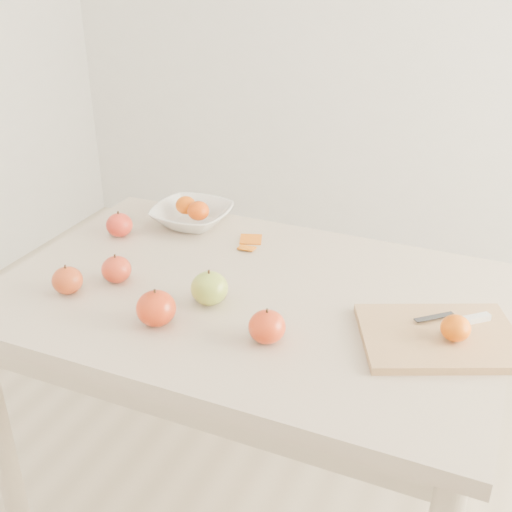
% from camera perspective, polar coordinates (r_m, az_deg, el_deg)
% --- Properties ---
extents(ground, '(3.50, 3.50, 0.00)m').
position_cam_1_polar(ground, '(2.03, -0.60, -21.70)').
color(ground, '#C6B293').
rests_on(ground, ground).
extents(table, '(1.20, 0.80, 0.75)m').
position_cam_1_polar(table, '(1.60, -0.72, -6.15)').
color(table, '#C2AD93').
rests_on(table, ground).
extents(cutting_board, '(0.39, 0.35, 0.02)m').
position_cam_1_polar(cutting_board, '(1.42, 15.97, -6.93)').
color(cutting_board, '#A98254').
rests_on(cutting_board, table).
extents(board_tangerine, '(0.06, 0.06, 0.05)m').
position_cam_1_polar(board_tangerine, '(1.39, 17.32, -6.13)').
color(board_tangerine, '#C84607').
rests_on(board_tangerine, cutting_board).
extents(fruit_bowl, '(0.22, 0.22, 0.05)m').
position_cam_1_polar(fruit_bowl, '(1.89, -5.71, 3.58)').
color(fruit_bowl, white).
rests_on(fruit_bowl, table).
extents(bowl_tangerine_near, '(0.06, 0.06, 0.05)m').
position_cam_1_polar(bowl_tangerine_near, '(1.90, -6.26, 4.52)').
color(bowl_tangerine_near, '#DB5C07').
rests_on(bowl_tangerine_near, fruit_bowl).
extents(bowl_tangerine_far, '(0.06, 0.06, 0.06)m').
position_cam_1_polar(bowl_tangerine_far, '(1.85, -5.15, 4.04)').
color(bowl_tangerine_far, '#C84C07').
rests_on(bowl_tangerine_far, fruit_bowl).
extents(orange_peel_a, '(0.07, 0.06, 0.01)m').
position_cam_1_polar(orange_peel_a, '(1.78, -0.46, 1.36)').
color(orange_peel_a, '#D15E0E').
rests_on(orange_peel_a, table).
extents(orange_peel_b, '(0.05, 0.04, 0.01)m').
position_cam_1_polar(orange_peel_b, '(1.74, -0.83, 0.64)').
color(orange_peel_b, orange).
rests_on(orange_peel_b, table).
extents(paring_knife, '(0.15, 0.10, 0.01)m').
position_cam_1_polar(paring_knife, '(1.47, 18.28, -5.30)').
color(paring_knife, white).
rests_on(paring_knife, cutting_board).
extents(apple_green, '(0.09, 0.09, 0.08)m').
position_cam_1_polar(apple_green, '(1.48, -4.16, -2.87)').
color(apple_green, olive).
rests_on(apple_green, table).
extents(apple_red_b, '(0.07, 0.07, 0.07)m').
position_cam_1_polar(apple_red_b, '(1.61, -12.31, -1.17)').
color(apple_red_b, maroon).
rests_on(apple_red_b, table).
extents(apple_red_d, '(0.07, 0.07, 0.07)m').
position_cam_1_polar(apple_red_d, '(1.59, -16.42, -2.08)').
color(apple_red_d, maroon).
rests_on(apple_red_d, table).
extents(apple_red_e, '(0.08, 0.08, 0.07)m').
position_cam_1_polar(apple_red_e, '(1.35, 0.98, -6.31)').
color(apple_red_e, '#A60808').
rests_on(apple_red_e, table).
extents(apple_red_a, '(0.07, 0.07, 0.07)m').
position_cam_1_polar(apple_red_a, '(1.85, -12.05, 2.72)').
color(apple_red_a, '#A2080E').
rests_on(apple_red_a, table).
extents(apple_red_c, '(0.09, 0.09, 0.08)m').
position_cam_1_polar(apple_red_c, '(1.42, -8.87, -4.61)').
color(apple_red_c, '#971107').
rests_on(apple_red_c, table).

